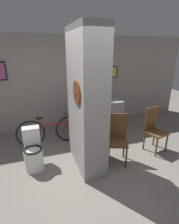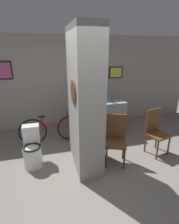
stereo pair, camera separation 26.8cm
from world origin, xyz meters
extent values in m
plane|color=slate|center=(0.00, 0.00, 0.00)|extent=(14.00, 14.00, 0.00)
cube|color=gray|center=(0.00, 2.63, 1.30)|extent=(8.00, 0.06, 2.60)
cube|color=black|center=(-1.60, 2.58, 1.70)|extent=(0.36, 0.02, 0.48)
cube|color=#B24C8C|center=(-1.60, 2.57, 1.70)|extent=(0.30, 0.01, 0.39)
cube|color=black|center=(1.50, 2.58, 1.55)|extent=(0.44, 0.02, 0.34)
cube|color=#E0CC4C|center=(1.50, 2.57, 1.55)|extent=(0.36, 0.01, 0.28)
cube|color=gray|center=(0.04, 0.56, 1.30)|extent=(0.45, 1.12, 2.60)
cylinder|color=#593319|center=(-0.20, 0.34, 1.55)|extent=(0.03, 0.40, 0.40)
cylinder|color=red|center=(-0.21, 0.34, 1.55)|extent=(0.01, 0.07, 0.07)
cube|color=gray|center=(0.64, 1.66, 0.46)|extent=(1.47, 0.44, 0.92)
cylinder|color=silver|center=(-0.99, 0.69, 0.21)|extent=(0.36, 0.36, 0.42)
torus|color=black|center=(-0.99, 0.69, 0.43)|extent=(0.35, 0.35, 0.04)
cube|color=silver|center=(-0.99, 0.93, 0.60)|extent=(0.32, 0.20, 0.37)
cylinder|color=brown|center=(0.40, 0.28, 0.22)|extent=(0.04, 0.04, 0.43)
cylinder|color=brown|center=(0.72, 0.15, 0.22)|extent=(0.04, 0.04, 0.43)
cylinder|color=brown|center=(0.53, 0.60, 0.22)|extent=(0.04, 0.04, 0.43)
cylinder|color=brown|center=(0.85, 0.47, 0.22)|extent=(0.04, 0.04, 0.43)
cube|color=brown|center=(0.63, 0.38, 0.45)|extent=(0.52, 0.52, 0.04)
cube|color=brown|center=(0.69, 0.55, 0.74)|extent=(0.38, 0.18, 0.53)
cylinder|color=brown|center=(1.53, 0.27, 0.22)|extent=(0.04, 0.04, 0.43)
cylinder|color=brown|center=(1.86, 0.34, 0.22)|extent=(0.04, 0.04, 0.43)
cylinder|color=brown|center=(1.45, 0.60, 0.22)|extent=(0.04, 0.04, 0.43)
cylinder|color=brown|center=(1.79, 0.68, 0.22)|extent=(0.04, 0.04, 0.43)
cube|color=brown|center=(1.66, 0.47, 0.45)|extent=(0.47, 0.47, 0.04)
cube|color=brown|center=(1.62, 0.65, 0.74)|extent=(0.39, 0.12, 0.53)
torus|color=black|center=(-1.01, 1.58, 0.34)|extent=(0.67, 0.04, 0.67)
torus|color=black|center=(-0.09, 1.58, 0.34)|extent=(0.67, 0.04, 0.67)
cylinder|color=maroon|center=(-0.55, 1.58, 0.51)|extent=(0.84, 0.04, 0.04)
cylinder|color=maroon|center=(-0.78, 1.58, 0.51)|extent=(0.03, 0.03, 0.35)
cylinder|color=maroon|center=(-0.14, 1.58, 0.51)|extent=(0.03, 0.03, 0.32)
cube|color=black|center=(-0.78, 1.58, 0.70)|extent=(0.16, 0.06, 0.04)
cylinder|color=#262626|center=(-0.14, 1.58, 0.67)|extent=(0.03, 0.42, 0.03)
cylinder|color=#19598C|center=(0.99, 1.59, 1.02)|extent=(0.07, 0.07, 0.19)
cylinder|color=#19598C|center=(0.99, 1.59, 1.15)|extent=(0.03, 0.03, 0.08)
sphere|color=#333333|center=(0.99, 1.59, 1.20)|extent=(0.03, 0.03, 0.03)
camera|label=1|loc=(-0.91, -2.36, 2.22)|focal=28.00mm
camera|label=2|loc=(-0.66, -2.44, 2.22)|focal=28.00mm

